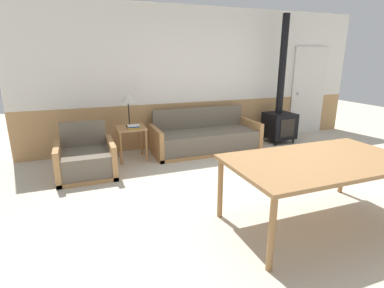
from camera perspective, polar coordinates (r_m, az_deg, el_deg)
The scene contains 10 objects.
ground_plane at distance 4.29m, azimuth 16.45°, elevation -8.68°, with size 16.00×16.00×0.00m, color beige.
wall_back at distance 6.20m, azimuth 2.49°, elevation 12.43°, with size 7.20×0.06×2.70m.
couch at distance 5.79m, azimuth 2.54°, elevation 1.02°, with size 2.04×0.84×0.79m.
armchair at distance 4.87m, azimuth -19.53°, elevation -2.97°, with size 0.85×0.84×0.77m.
side_table at distance 5.34m, azimuth -11.52°, elevation 2.00°, with size 0.49×0.49×0.59m.
table_lamp at distance 5.31m, azimuth -12.10°, elevation 8.43°, with size 0.28×0.28×0.58m.
book_stack at distance 5.22m, azimuth -11.07°, elevation 3.27°, with size 0.21×0.17×0.06m.
dining_table at distance 3.40m, azimuth 23.08°, elevation -3.62°, with size 1.93×1.08×0.74m.
wood_stove at distance 6.60m, azimuth 16.39°, elevation 5.52°, with size 0.56×0.55×2.58m.
entry_door at distance 7.60m, azimuth 21.24°, elevation 9.37°, with size 0.92×0.09×1.99m.
Camera 1 is at (-2.45, -3.05, 1.76)m, focal length 28.00 mm.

